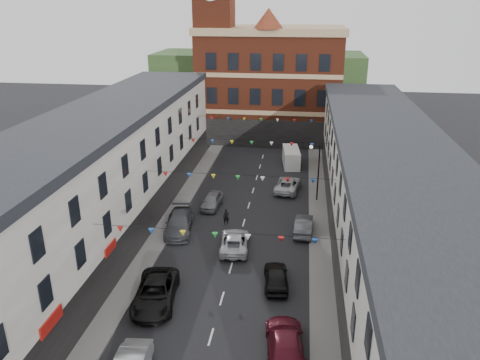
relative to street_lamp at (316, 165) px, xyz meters
The scene contains 19 objects.
ground 15.94m from the street_lamp, 115.07° to the right, with size 160.00×160.00×0.00m, color black.
pavement_left 18.43m from the street_lamp, 138.26° to the right, with size 1.80×64.00×0.15m, color #605E5B.
pavement_right 12.60m from the street_lamp, 88.33° to the right, with size 1.80×64.00×0.15m, color #605E5B.
terrace_left 22.52m from the street_lamp, 144.66° to the right, with size 8.40×56.00×10.70m.
terrace_right 14.04m from the street_lamp, 68.09° to the right, with size 8.40×56.00×9.70m.
civic_building 25.18m from the street_lamp, 105.30° to the left, with size 20.60×13.30×18.50m.
clock_tower 27.57m from the street_lamp, 123.79° to the left, with size 5.60×5.60×30.00m.
distant_hill 49.16m from the street_lamp, 102.40° to the left, with size 40.00×14.00×10.00m, color #2D4C23.
street_lamp is the anchor object (origin of this frame).
car_left_c 22.18m from the street_lamp, 119.86° to the right, with size 2.66×5.77×1.60m, color black.
car_left_d 15.05m from the street_lamp, 144.92° to the right, with size 2.27×5.58×1.62m, color #414349.
car_left_e 11.04m from the street_lamp, 164.00° to the right, with size 1.65×4.10×1.40m, color gray.
car_right_c 23.14m from the street_lamp, 95.01° to the right, with size 2.18×5.37×1.56m, color #4F0F1C.
car_right_d 16.45m from the street_lamp, 100.53° to the right, with size 1.70×4.23×1.44m, color black.
car_right_e 7.99m from the street_lamp, 98.24° to the right, with size 1.52×4.37×1.44m, color #53565B.
car_right_f 4.93m from the street_lamp, 138.76° to the left, with size 2.38×5.17×1.44m, color silver.
moving_car 13.23m from the street_lamp, 121.45° to the right, with size 2.27×4.92×1.37m, color silver.
white_van 11.60m from the street_lamp, 104.16° to the left, with size 1.88×4.88×2.16m, color white.
pedestrian 10.89m from the street_lamp, 141.05° to the right, with size 0.56×0.37×1.53m, color black.
Camera 1 is at (4.89, -30.87, 19.21)m, focal length 35.00 mm.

